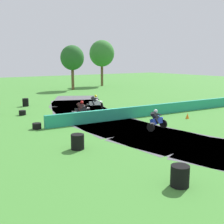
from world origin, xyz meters
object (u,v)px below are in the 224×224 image
(tire_stack_near, at_px, (26,102))
(tire_stack_extra_a, at_px, (180,176))
(tire_stack_mid_a, at_px, (22,113))
(traffic_cone, at_px, (187,116))
(motorcycle_chase_black, at_px, (82,110))
(motorcycle_lead_white, at_px, (95,102))
(tire_stack_mid_b, at_px, (37,126))
(motorcycle_trailing_blue, at_px, (157,120))
(tire_stack_far, at_px, (78,142))

(tire_stack_near, xyz_separation_m, tire_stack_extra_a, (-1.17, -21.45, -0.00))
(tire_stack_mid_a, xyz_separation_m, traffic_cone, (10.41, -8.96, 0.02))
(tire_stack_extra_a, bearing_deg, motorcycle_chase_black, 76.60)
(motorcycle_chase_black, height_order, traffic_cone, motorcycle_chase_black)
(motorcycle_lead_white, relative_size, tire_stack_mid_b, 2.86)
(tire_stack_mid_a, xyz_separation_m, tire_stack_extra_a, (0.54, -17.00, 0.20))
(tire_stack_mid_b, xyz_separation_m, tire_stack_extra_a, (1.25, -11.59, 0.20))
(tire_stack_near, distance_m, tire_stack_extra_a, 21.48)
(tire_stack_mid_a, relative_size, traffic_cone, 1.32)
(motorcycle_lead_white, xyz_separation_m, tire_stack_mid_a, (-6.57, 1.14, -0.46))
(motorcycle_trailing_blue, bearing_deg, motorcycle_chase_black, 108.87)
(motorcycle_chase_black, xyz_separation_m, tire_stack_far, (-4.20, -7.20, -0.25))
(motorcycle_chase_black, distance_m, motorcycle_trailing_blue, 6.81)
(traffic_cone, bearing_deg, motorcycle_lead_white, 116.12)
(tire_stack_extra_a, bearing_deg, tire_stack_mid_a, 91.83)
(tire_stack_mid_b, bearing_deg, motorcycle_chase_black, 21.14)
(tire_stack_near, xyz_separation_m, tire_stack_far, (-2.21, -15.35, 0.00))
(motorcycle_lead_white, bearing_deg, traffic_cone, -63.88)
(motorcycle_trailing_blue, height_order, tire_stack_near, motorcycle_trailing_blue)
(motorcycle_lead_white, distance_m, tire_stack_extra_a, 16.97)
(tire_stack_near, distance_m, tire_stack_mid_b, 10.15)
(tire_stack_far, height_order, tire_stack_extra_a, same)
(traffic_cone, bearing_deg, tire_stack_extra_a, -140.81)
(tire_stack_mid_b, height_order, tire_stack_far, tire_stack_far)
(motorcycle_chase_black, relative_size, tire_stack_mid_a, 2.96)
(traffic_cone, bearing_deg, tire_stack_far, -169.90)
(tire_stack_near, bearing_deg, tire_stack_mid_b, -103.81)
(tire_stack_mid_b, bearing_deg, tire_stack_extra_a, -83.82)
(motorcycle_trailing_blue, xyz_separation_m, tire_stack_near, (-4.20, 14.59, -0.24))
(tire_stack_far, relative_size, tire_stack_extra_a, 1.00)
(motorcycle_chase_black, height_order, tire_stack_extra_a, motorcycle_chase_black)
(tire_stack_near, bearing_deg, motorcycle_chase_black, -76.23)
(tire_stack_extra_a, height_order, traffic_cone, tire_stack_extra_a)
(motorcycle_trailing_blue, distance_m, tire_stack_far, 6.45)
(motorcycle_trailing_blue, distance_m, tire_stack_mid_b, 8.15)
(motorcycle_trailing_blue, height_order, tire_stack_mid_b, motorcycle_trailing_blue)
(tire_stack_mid_a, distance_m, tire_stack_extra_a, 17.01)
(tire_stack_mid_a, bearing_deg, tire_stack_far, -92.59)
(motorcycle_trailing_blue, bearing_deg, tire_stack_mid_a, 120.22)
(motorcycle_chase_black, xyz_separation_m, traffic_cone, (6.69, -5.25, -0.43))
(motorcycle_lead_white, relative_size, tire_stack_far, 2.14)
(tire_stack_near, xyz_separation_m, traffic_cone, (8.69, -13.40, -0.18))
(motorcycle_trailing_blue, bearing_deg, tire_stack_near, 106.06)
(motorcycle_chase_black, relative_size, tire_stack_near, 2.14)
(tire_stack_mid_a, height_order, traffic_cone, traffic_cone)
(tire_stack_far, height_order, traffic_cone, tire_stack_far)
(motorcycle_lead_white, bearing_deg, motorcycle_chase_black, -138.04)
(motorcycle_chase_black, xyz_separation_m, tire_stack_mid_b, (-4.42, -1.71, -0.45))
(tire_stack_mid_a, bearing_deg, motorcycle_trailing_blue, -59.78)
(tire_stack_far, xyz_separation_m, tire_stack_extra_a, (1.04, -6.10, -0.00))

